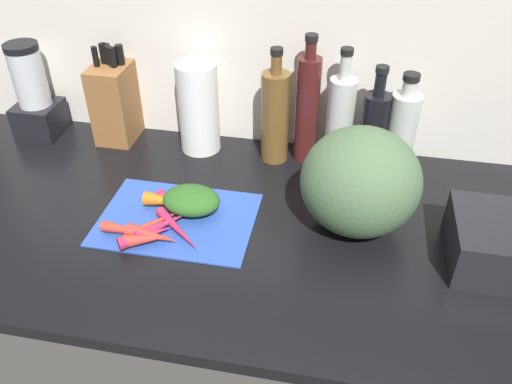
{
  "coord_description": "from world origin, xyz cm",
  "views": [
    {
      "loc": [
        31.11,
        -95.06,
        80.13
      ],
      "look_at": [
        12.82,
        -1.66,
        9.7
      ],
      "focal_mm": 36.86,
      "sensor_mm": 36.0,
      "label": 1
    }
  ],
  "objects_px": {
    "bottle_1": "(307,108)",
    "bottle_4": "(401,132)",
    "carrot_0": "(159,221)",
    "carrot_3": "(172,204)",
    "carrot_6": "(148,239)",
    "knife_block": "(116,100)",
    "carrot_5": "(135,232)",
    "carrot_7": "(152,236)",
    "bottle_0": "(275,116)",
    "bottle_2": "(340,119)",
    "dish_rack": "(508,244)",
    "bottle_3": "(373,131)",
    "carrot_1": "(170,201)",
    "winter_squash": "(360,182)",
    "carrot_2": "(178,230)",
    "paper_towel_roll": "(198,108)",
    "cutting_board": "(177,218)",
    "carrot_4": "(163,225)",
    "carrot_8": "(146,236)",
    "blender_appliance": "(34,97)"
  },
  "relations": [
    {
      "from": "carrot_3",
      "to": "carrot_6",
      "type": "height_order",
      "value": "carrot_6"
    },
    {
      "from": "carrot_5",
      "to": "dish_rack",
      "type": "relative_size",
      "value": 0.69
    },
    {
      "from": "knife_block",
      "to": "bottle_3",
      "type": "relative_size",
      "value": 0.94
    },
    {
      "from": "carrot_3",
      "to": "bottle_1",
      "type": "bearing_deg",
      "value": 46.34
    },
    {
      "from": "knife_block",
      "to": "cutting_board",
      "type": "bearing_deg",
      "value": -50.62
    },
    {
      "from": "bottle_4",
      "to": "blender_appliance",
      "type": "bearing_deg",
      "value": 179.54
    },
    {
      "from": "carrot_0",
      "to": "carrot_5",
      "type": "bearing_deg",
      "value": -127.66
    },
    {
      "from": "carrot_2",
      "to": "carrot_6",
      "type": "relative_size",
      "value": 1.6
    },
    {
      "from": "bottle_2",
      "to": "knife_block",
      "type": "bearing_deg",
      "value": 178.83
    },
    {
      "from": "bottle_2",
      "to": "bottle_3",
      "type": "distance_m",
      "value": 0.09
    },
    {
      "from": "bottle_0",
      "to": "bottle_4",
      "type": "xyz_separation_m",
      "value": [
        0.33,
        -0.0,
        -0.01
      ]
    },
    {
      "from": "bottle_3",
      "to": "winter_squash",
      "type": "bearing_deg",
      "value": -95.8
    },
    {
      "from": "carrot_4",
      "to": "carrot_8",
      "type": "xyz_separation_m",
      "value": [
        -0.02,
        -0.04,
        0.0
      ]
    },
    {
      "from": "cutting_board",
      "to": "knife_block",
      "type": "xyz_separation_m",
      "value": [
        -0.29,
        0.35,
        0.11
      ]
    },
    {
      "from": "winter_squash",
      "to": "knife_block",
      "type": "height_order",
      "value": "knife_block"
    },
    {
      "from": "carrot_0",
      "to": "bottle_0",
      "type": "relative_size",
      "value": 0.47
    },
    {
      "from": "carrot_6",
      "to": "bottle_1",
      "type": "relative_size",
      "value": 0.3
    },
    {
      "from": "carrot_5",
      "to": "dish_rack",
      "type": "height_order",
      "value": "dish_rack"
    },
    {
      "from": "bottle_1",
      "to": "carrot_7",
      "type": "bearing_deg",
      "value": -124.31
    },
    {
      "from": "carrot_3",
      "to": "bottle_3",
      "type": "height_order",
      "value": "bottle_3"
    },
    {
      "from": "carrot_5",
      "to": "winter_squash",
      "type": "xyz_separation_m",
      "value": [
        0.49,
        0.14,
        0.1
      ]
    },
    {
      "from": "carrot_0",
      "to": "bottle_1",
      "type": "xyz_separation_m",
      "value": [
        0.3,
        0.37,
        0.13
      ]
    },
    {
      "from": "carrot_1",
      "to": "knife_block",
      "type": "xyz_separation_m",
      "value": [
        -0.26,
        0.31,
        0.09
      ]
    },
    {
      "from": "knife_block",
      "to": "dish_rack",
      "type": "height_order",
      "value": "knife_block"
    },
    {
      "from": "carrot_0",
      "to": "paper_towel_roll",
      "type": "height_order",
      "value": "paper_towel_roll"
    },
    {
      "from": "carrot_2",
      "to": "winter_squash",
      "type": "relative_size",
      "value": 0.63
    },
    {
      "from": "carrot_7",
      "to": "bottle_2",
      "type": "distance_m",
      "value": 0.58
    },
    {
      "from": "carrot_3",
      "to": "paper_towel_roll",
      "type": "height_order",
      "value": "paper_towel_roll"
    },
    {
      "from": "carrot_6",
      "to": "knife_block",
      "type": "distance_m",
      "value": 0.53
    },
    {
      "from": "carrot_8",
      "to": "winter_squash",
      "type": "bearing_deg",
      "value": 18.48
    },
    {
      "from": "carrot_1",
      "to": "carrot_3",
      "type": "relative_size",
      "value": 1.16
    },
    {
      "from": "carrot_7",
      "to": "dish_rack",
      "type": "xyz_separation_m",
      "value": [
        0.76,
        0.09,
        0.03
      ]
    },
    {
      "from": "bottle_1",
      "to": "bottle_2",
      "type": "xyz_separation_m",
      "value": [
        0.09,
        0.0,
        -0.02
      ]
    },
    {
      "from": "bottle_1",
      "to": "bottle_4",
      "type": "bearing_deg",
      "value": -5.16
    },
    {
      "from": "carrot_6",
      "to": "carrot_7",
      "type": "bearing_deg",
      "value": 62.53
    },
    {
      "from": "winter_squash",
      "to": "carrot_0",
      "type": "bearing_deg",
      "value": -168.21
    },
    {
      "from": "carrot_7",
      "to": "blender_appliance",
      "type": "distance_m",
      "value": 0.65
    },
    {
      "from": "cutting_board",
      "to": "bottle_0",
      "type": "height_order",
      "value": "bottle_0"
    },
    {
      "from": "carrot_2",
      "to": "winter_squash",
      "type": "distance_m",
      "value": 0.42
    },
    {
      "from": "carrot_5",
      "to": "carrot_7",
      "type": "relative_size",
      "value": 1.32
    },
    {
      "from": "winter_squash",
      "to": "bottle_0",
      "type": "height_order",
      "value": "bottle_0"
    },
    {
      "from": "carrot_3",
      "to": "knife_block",
      "type": "height_order",
      "value": "knife_block"
    },
    {
      "from": "cutting_board",
      "to": "bottle_3",
      "type": "bearing_deg",
      "value": 34.78
    },
    {
      "from": "carrot_7",
      "to": "bottle_3",
      "type": "height_order",
      "value": "bottle_3"
    },
    {
      "from": "carrot_0",
      "to": "carrot_3",
      "type": "distance_m",
      "value": 0.07
    },
    {
      "from": "bottle_2",
      "to": "cutting_board",
      "type": "bearing_deg",
      "value": -136.49
    },
    {
      "from": "bottle_0",
      "to": "carrot_7",
      "type": "bearing_deg",
      "value": -117.11
    },
    {
      "from": "carrot_3",
      "to": "bottle_3",
      "type": "xyz_separation_m",
      "value": [
        0.46,
        0.27,
        0.1
      ]
    },
    {
      "from": "bottle_0",
      "to": "bottle_2",
      "type": "xyz_separation_m",
      "value": [
        0.17,
        0.02,
        -0.0
      ]
    },
    {
      "from": "carrot_2",
      "to": "paper_towel_roll",
      "type": "distance_m",
      "value": 0.41
    }
  ]
}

